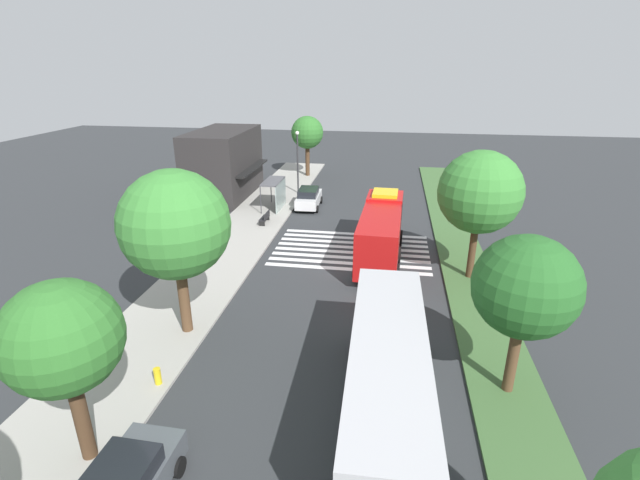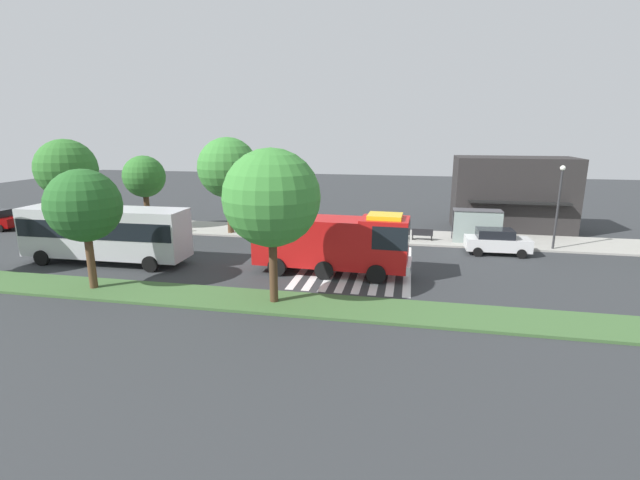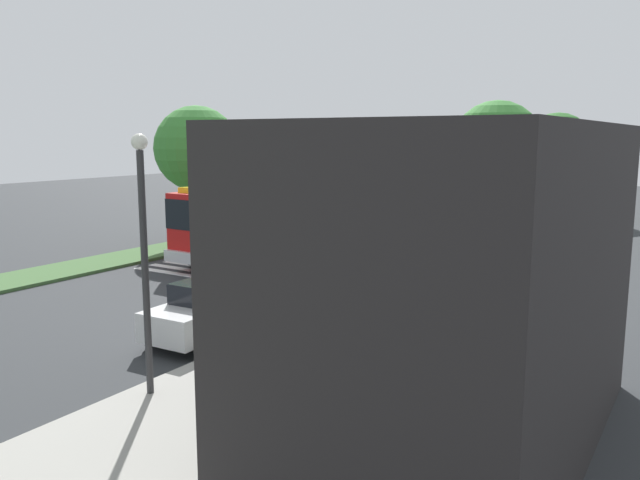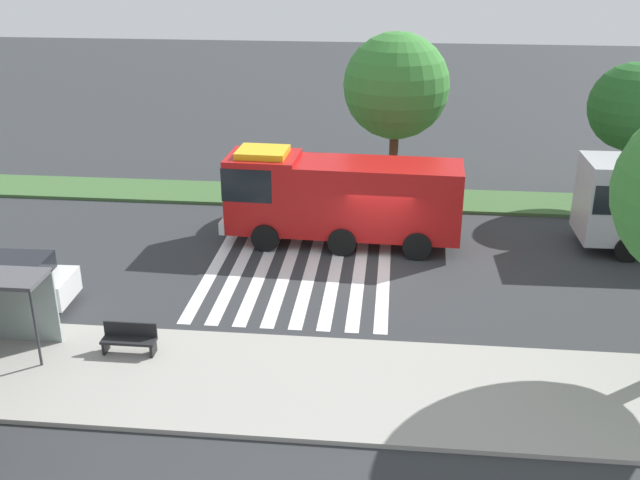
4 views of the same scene
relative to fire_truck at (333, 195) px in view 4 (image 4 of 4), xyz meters
name	(u,v)px [view 4 (image 4 of 4)]	position (x,y,z in m)	size (l,w,h in m)	color
ground_plane	(378,265)	(-1.86, 1.98, -2.02)	(120.00, 120.00, 0.00)	#2D3033
sidewalk	(368,388)	(-1.86, 10.30, -1.95)	(60.00, 4.96, 0.14)	#9E9B93
median_strip	(383,198)	(-1.86, -5.36, -1.95)	(60.00, 3.00, 0.14)	#3D6033
crosswalk	(301,261)	(1.04, 1.98, -2.01)	(6.75, 10.51, 0.01)	silver
fire_truck	(333,195)	(0.00, 0.00, 0.00)	(9.45, 2.99, 3.78)	#B71414
parked_car_east	(9,282)	(10.21, 6.62, -1.11)	(4.35, 2.13, 1.77)	silver
bench_near_shelter	(129,338)	(5.20, 9.24, -1.43)	(1.60, 0.50, 0.90)	black
median_tree_west	(633,107)	(-12.47, -5.36, 2.59)	(3.80, 3.80, 6.40)	#513823
median_tree_center	(396,86)	(-2.29, -5.36, 3.30)	(4.68, 4.68, 7.53)	#47301E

